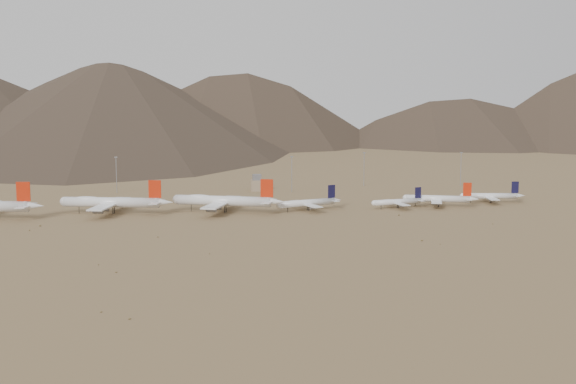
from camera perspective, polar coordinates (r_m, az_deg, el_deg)
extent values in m
plane|color=#95764D|center=(398.83, -4.65, -2.23)|extent=(3000.00, 3000.00, 0.00)
cone|color=white|center=(422.39, -19.39, -1.04)|extent=(11.41, 7.30, 5.47)
cube|color=white|center=(424.03, -19.99, -1.01)|extent=(8.93, 21.12, 0.36)
cube|color=red|center=(423.42, -20.19, 0.04)|extent=(7.62, 1.93, 10.79)
cylinder|color=white|center=(429.61, -13.77, -0.79)|extent=(55.66, 19.70, 5.79)
sphere|color=white|center=(439.45, -17.22, -0.73)|extent=(5.67, 5.67, 5.67)
cone|color=white|center=(420.48, -9.72, -0.80)|extent=(11.07, 7.58, 5.21)
cube|color=white|center=(430.10, -13.90, -0.91)|extent=(21.60, 51.94, 0.72)
cube|color=white|center=(421.62, -10.31, -0.77)|extent=(9.79, 20.15, 0.35)
cube|color=red|center=(420.92, -10.48, 0.23)|extent=(7.18, 2.34, 10.27)
cylinder|color=black|center=(437.04, -16.18, -1.38)|extent=(0.37, 0.37, 3.92)
cylinder|color=black|center=(431.32, -13.54, -1.41)|extent=(0.47, 0.47, 3.92)
cylinder|color=black|center=(428.61, -13.67, -1.47)|extent=(0.47, 0.47, 3.92)
ellipsoid|color=white|center=(434.31, -15.59, -0.56)|extent=(18.44, 8.71, 3.47)
cylinder|color=slate|center=(439.92, -13.47, -0.90)|extent=(6.08, 3.93, 2.60)
cylinder|color=slate|center=(420.73, -14.35, -1.30)|extent=(6.08, 3.93, 2.60)
cylinder|color=slate|center=(448.59, -13.09, -0.72)|extent=(6.08, 3.93, 2.60)
cylinder|color=slate|center=(412.14, -14.78, -1.50)|extent=(6.08, 3.93, 2.60)
cylinder|color=white|center=(423.89, -5.12, -0.70)|extent=(55.20, 26.02, 5.88)
sphere|color=white|center=(432.92, -8.73, -0.59)|extent=(5.76, 5.76, 5.76)
cone|color=white|center=(415.80, -0.92, -0.77)|extent=(11.46, 8.63, 5.29)
cube|color=white|center=(424.35, -5.27, -0.81)|extent=(27.32, 51.94, 0.74)
cube|color=white|center=(416.79, -1.53, -0.73)|extent=(11.93, 20.34, 0.35)
cube|color=red|center=(416.02, -1.68, 0.30)|extent=(7.09, 3.16, 10.43)
cylinder|color=black|center=(430.76, -7.65, -1.27)|extent=(0.38, 0.38, 3.98)
cylinder|color=black|center=(425.69, -4.91, -1.34)|extent=(0.47, 0.47, 3.98)
cylinder|color=black|center=(422.91, -5.03, -1.40)|extent=(0.47, 0.47, 3.98)
ellipsoid|color=white|center=(428.15, -7.02, -0.43)|extent=(18.58, 10.69, 3.53)
cylinder|color=slate|center=(434.44, -4.87, -0.81)|extent=(6.26, 4.52, 2.65)
cylinder|color=slate|center=(414.71, -5.69, -1.22)|extent=(6.26, 4.52, 2.65)
cylinder|color=slate|center=(443.35, -4.52, -0.64)|extent=(6.26, 4.52, 2.65)
cylinder|color=slate|center=(405.86, -6.08, -1.42)|extent=(6.26, 4.52, 2.65)
cylinder|color=white|center=(429.43, 1.51, -0.87)|extent=(36.16, 14.64, 3.98)
sphere|color=white|center=(421.18, -0.69, -1.03)|extent=(3.90, 3.90, 3.90)
cone|color=white|center=(439.35, 3.87, -0.65)|extent=(7.36, 5.37, 3.58)
cube|color=white|center=(429.18, 1.42, -0.95)|extent=(14.89, 31.72, 0.50)
cube|color=white|center=(437.87, 3.54, -0.66)|extent=(6.68, 12.37, 0.24)
cube|color=black|center=(436.75, 3.46, 0.05)|extent=(4.65, 1.75, 7.85)
cylinder|color=black|center=(424.10, -0.02, -1.43)|extent=(0.42, 0.42, 2.72)
cylinder|color=black|center=(431.14, 1.53, -1.28)|extent=(0.52, 0.52, 2.72)
cylinder|color=black|center=(429.41, 1.66, -1.32)|extent=(0.52, 0.52, 2.72)
cylinder|color=slate|center=(437.01, 0.88, -0.93)|extent=(4.03, 2.79, 1.79)
cylinder|color=slate|center=(421.68, 1.98, -1.24)|extent=(4.03, 2.79, 1.79)
cylinder|color=white|center=(443.51, 8.62, -0.77)|extent=(31.22, 8.89, 3.38)
sphere|color=white|center=(436.38, 6.82, -0.88)|extent=(3.31, 3.31, 3.31)
cone|color=white|center=(451.96, 10.57, -0.63)|extent=(6.05, 3.99, 3.04)
cube|color=white|center=(443.29, 8.55, -0.84)|extent=(9.67, 27.13, 0.42)
cube|color=white|center=(450.70, 10.29, -0.63)|extent=(4.57, 10.47, 0.20)
cube|color=black|center=(449.76, 10.24, -0.05)|extent=(4.03, 1.02, 6.67)
cylinder|color=black|center=(438.89, 7.36, -1.21)|extent=(0.36, 0.36, 2.31)
cylinder|color=black|center=(444.95, 8.63, -1.12)|extent=(0.44, 0.44, 2.31)
cylinder|color=black|center=(443.48, 8.74, -1.15)|extent=(0.44, 0.44, 2.31)
cylinder|color=slate|center=(449.92, 8.10, -0.82)|extent=(3.33, 2.05, 1.52)
cylinder|color=slate|center=(436.93, 9.01, -1.08)|extent=(3.33, 2.05, 1.52)
cylinder|color=white|center=(454.75, 11.73, -0.52)|extent=(37.64, 17.13, 4.18)
sphere|color=white|center=(454.73, 9.30, -0.46)|extent=(4.10, 4.10, 4.10)
cone|color=white|center=(455.70, 14.44, -0.54)|extent=(7.81, 5.91, 3.77)
cube|color=white|center=(454.82, 11.63, -0.59)|extent=(17.11, 33.15, 0.52)
cube|color=white|center=(455.48, 14.06, -0.52)|extent=(7.56, 12.98, 0.25)
cube|color=red|center=(454.68, 13.98, 0.20)|extent=(4.84, 2.07, 8.26)
cylinder|color=black|center=(455.15, 10.02, -0.92)|extent=(0.44, 0.44, 2.86)
cylinder|color=black|center=(456.30, 11.81, -0.94)|extent=(0.55, 0.55, 2.86)
cylinder|color=black|center=(454.23, 11.82, -0.98)|extent=(0.55, 0.55, 2.86)
cylinder|color=slate|center=(464.12, 11.61, -0.56)|extent=(4.27, 3.09, 1.88)
cylinder|color=slate|center=(445.81, 11.65, -0.89)|extent=(4.27, 3.09, 1.88)
cylinder|color=white|center=(478.26, 15.66, -0.31)|extent=(34.96, 9.16, 3.78)
sphere|color=white|center=(473.71, 13.63, -0.31)|extent=(3.70, 3.70, 3.70)
cone|color=white|center=(484.00, 17.87, -0.27)|extent=(6.72, 4.34, 3.40)
cube|color=white|center=(478.14, 15.57, -0.38)|extent=(10.15, 30.33, 0.47)
cube|color=white|center=(483.12, 17.56, -0.26)|extent=(4.86, 11.68, 0.23)
cube|color=black|center=(482.25, 17.51, 0.36)|extent=(4.52, 1.04, 7.46)
cylinder|color=black|center=(475.45, 14.23, -0.69)|extent=(0.40, 0.40, 2.59)
cylinder|color=black|center=(479.78, 15.69, -0.67)|extent=(0.50, 0.50, 2.59)
cylinder|color=black|center=(477.98, 15.75, -0.70)|extent=(0.50, 0.50, 2.59)
cylinder|color=slate|center=(486.22, 15.30, -0.35)|extent=(3.70, 2.22, 1.70)
cylinder|color=slate|center=(470.33, 15.85, -0.63)|extent=(3.70, 2.22, 1.70)
cube|color=gray|center=(519.43, -2.48, 0.52)|extent=(8.00, 8.00, 8.00)
cube|color=slate|center=(518.73, -2.48, 1.18)|extent=(6.00, 6.00, 4.00)
cylinder|color=gray|center=(521.59, -13.40, 1.29)|extent=(0.50, 0.50, 25.00)
cube|color=gray|center=(520.40, -13.45, 2.69)|extent=(2.00, 0.60, 0.80)
cylinder|color=gray|center=(511.98, 0.30, 1.38)|extent=(0.50, 0.50, 25.00)
cube|color=gray|center=(510.76, 0.30, 2.81)|extent=(2.00, 0.60, 0.80)
cylinder|color=gray|center=(550.94, 6.03, 1.78)|extent=(0.50, 0.50, 25.00)
cube|color=gray|center=(549.81, 6.05, 3.10)|extent=(2.00, 0.60, 0.80)
cylinder|color=gray|center=(564.28, 13.50, 1.74)|extent=(0.50, 0.50, 25.00)
cube|color=gray|center=(563.17, 13.54, 3.04)|extent=(2.00, 0.60, 0.80)
ellipsoid|color=brown|center=(354.66, -10.25, -3.51)|extent=(0.60, 0.60, 0.49)
ellipsoid|color=brown|center=(302.36, -14.75, -5.58)|extent=(0.58, 0.58, 0.33)
ellipsoid|color=brown|center=(388.71, -19.74, -2.87)|extent=(0.68, 0.68, 0.55)
ellipsoid|color=brown|center=(228.79, -12.42, -9.75)|extent=(0.85, 0.85, 0.43)
ellipsoid|color=brown|center=(400.31, -19.01, -2.53)|extent=(1.00, 1.00, 0.70)
ellipsoid|color=brown|center=(346.34, 10.53, -3.78)|extent=(1.06, 1.06, 0.59)
ellipsoid|color=brown|center=(417.18, 8.76, -1.80)|extent=(0.87, 0.87, 0.78)
ellipsoid|color=brown|center=(314.22, -6.23, -4.88)|extent=(0.58, 0.58, 0.35)
ellipsoid|color=brown|center=(237.94, -14.54, -9.15)|extent=(0.65, 0.65, 0.38)
ellipsoid|color=brown|center=(339.86, 11.94, -4.05)|extent=(0.52, 0.52, 0.32)
ellipsoid|color=brown|center=(287.94, -13.43, -6.18)|extent=(0.66, 0.66, 0.48)
ellipsoid|color=brown|center=(399.80, 15.88, -2.44)|extent=(0.69, 0.69, 0.37)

